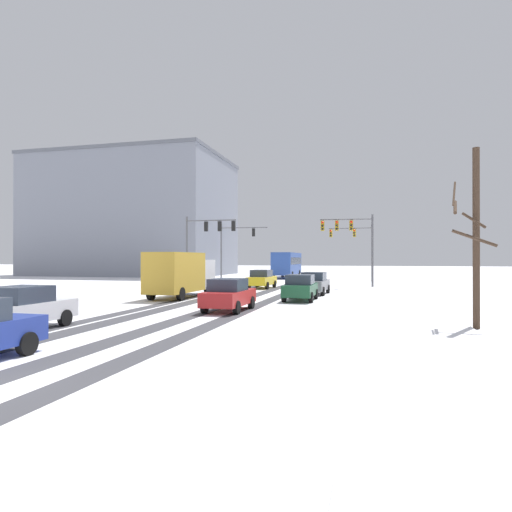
{
  "coord_description": "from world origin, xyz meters",
  "views": [
    {
      "loc": [
        8.17,
        -7.03,
        2.64
      ],
      "look_at": [
        0.0,
        25.12,
        2.8
      ],
      "focal_mm": 31.59,
      "sensor_mm": 36.0,
      "label": 1
    }
  ],
  "objects_px": {
    "traffic_signal_near_right": "(351,234)",
    "traffic_signal_far_right": "(357,241)",
    "traffic_signal_near_left": "(206,235)",
    "box_truck_delivery": "(181,273)",
    "bare_tree_sidewalk_near": "(475,235)",
    "office_building_far_left_block": "(135,217)",
    "car_red_fourth": "(229,295)",
    "bus_oncoming": "(287,263)",
    "car_yellow_cab_lead": "(262,279)",
    "car_white_fifth": "(22,308)",
    "car_dark_green_third": "(300,288)",
    "traffic_signal_far_left": "(234,243)",
    "car_grey_second": "(314,283)"
  },
  "relations": [
    {
      "from": "car_yellow_cab_lead",
      "to": "traffic_signal_far_right",
      "type": "bearing_deg",
      "value": 62.37
    },
    {
      "from": "traffic_signal_far_left",
      "to": "traffic_signal_near_right",
      "type": "bearing_deg",
      "value": -31.58
    },
    {
      "from": "bare_tree_sidewalk_near",
      "to": "traffic_signal_near_right",
      "type": "bearing_deg",
      "value": 103.54
    },
    {
      "from": "traffic_signal_near_right",
      "to": "bare_tree_sidewalk_near",
      "type": "height_order",
      "value": "bare_tree_sidewalk_near"
    },
    {
      "from": "car_dark_green_third",
      "to": "car_red_fourth",
      "type": "bearing_deg",
      "value": -112.83
    },
    {
      "from": "car_grey_second",
      "to": "car_dark_green_third",
      "type": "xyz_separation_m",
      "value": [
        -0.24,
        -5.14,
        0.0
      ]
    },
    {
      "from": "box_truck_delivery",
      "to": "bare_tree_sidewalk_near",
      "type": "bearing_deg",
      "value": -31.48
    },
    {
      "from": "bare_tree_sidewalk_near",
      "to": "traffic_signal_far_left",
      "type": "bearing_deg",
      "value": 121.54
    },
    {
      "from": "traffic_signal_near_right",
      "to": "traffic_signal_far_right",
      "type": "height_order",
      "value": "same"
    },
    {
      "from": "traffic_signal_far_right",
      "to": "car_dark_green_third",
      "type": "distance_m",
      "value": 25.7
    },
    {
      "from": "car_red_fourth",
      "to": "office_building_far_left_block",
      "type": "distance_m",
      "value": 53.51
    },
    {
      "from": "car_grey_second",
      "to": "car_red_fourth",
      "type": "relative_size",
      "value": 1.01
    },
    {
      "from": "car_yellow_cab_lead",
      "to": "bare_tree_sidewalk_near",
      "type": "relative_size",
      "value": 0.61
    },
    {
      "from": "traffic_signal_near_left",
      "to": "car_yellow_cab_lead",
      "type": "height_order",
      "value": "traffic_signal_near_left"
    },
    {
      "from": "car_white_fifth",
      "to": "car_yellow_cab_lead",
      "type": "bearing_deg",
      "value": 82.8
    },
    {
      "from": "car_white_fifth",
      "to": "bare_tree_sidewalk_near",
      "type": "distance_m",
      "value": 16.92
    },
    {
      "from": "office_building_far_left_block",
      "to": "car_white_fifth",
      "type": "bearing_deg",
      "value": -64.61
    },
    {
      "from": "car_red_fourth",
      "to": "bus_oncoming",
      "type": "xyz_separation_m",
      "value": [
        -4.09,
        38.85,
        1.18
      ]
    },
    {
      "from": "traffic_signal_near_left",
      "to": "car_white_fifth",
      "type": "bearing_deg",
      "value": -84.71
    },
    {
      "from": "car_dark_green_third",
      "to": "bus_oncoming",
      "type": "xyz_separation_m",
      "value": [
        -6.74,
        32.55,
        1.18
      ]
    },
    {
      "from": "car_red_fourth",
      "to": "car_yellow_cab_lead",
      "type": "bearing_deg",
      "value": 97.97
    },
    {
      "from": "traffic_signal_far_right",
      "to": "box_truck_delivery",
      "type": "height_order",
      "value": "traffic_signal_far_right"
    },
    {
      "from": "car_white_fifth",
      "to": "office_building_far_left_block",
      "type": "bearing_deg",
      "value": 115.39
    },
    {
      "from": "box_truck_delivery",
      "to": "office_building_far_left_block",
      "type": "xyz_separation_m",
      "value": [
        -24.26,
        36.89,
        7.64
      ]
    },
    {
      "from": "box_truck_delivery",
      "to": "office_building_far_left_block",
      "type": "height_order",
      "value": "office_building_far_left_block"
    },
    {
      "from": "traffic_signal_far_right",
      "to": "bare_tree_sidewalk_near",
      "type": "distance_m",
      "value": 35.15
    },
    {
      "from": "traffic_signal_far_right",
      "to": "car_dark_green_third",
      "type": "bearing_deg",
      "value": -96.13
    },
    {
      "from": "car_dark_green_third",
      "to": "office_building_far_left_block",
      "type": "distance_m",
      "value": 50.18
    },
    {
      "from": "car_yellow_cab_lead",
      "to": "car_white_fifth",
      "type": "xyz_separation_m",
      "value": [
        -3.09,
        -24.48,
        0.0
      ]
    },
    {
      "from": "traffic_signal_far_left",
      "to": "car_dark_green_third",
      "type": "height_order",
      "value": "traffic_signal_far_left"
    },
    {
      "from": "car_red_fourth",
      "to": "car_grey_second",
      "type": "bearing_deg",
      "value": 75.8
    },
    {
      "from": "traffic_signal_near_right",
      "to": "office_building_far_left_block",
      "type": "xyz_separation_m",
      "value": [
        -35.03,
        24.33,
        4.53
      ]
    },
    {
      "from": "car_grey_second",
      "to": "box_truck_delivery",
      "type": "relative_size",
      "value": 0.56
    },
    {
      "from": "bare_tree_sidewalk_near",
      "to": "office_building_far_left_block",
      "type": "height_order",
      "value": "office_building_far_left_block"
    },
    {
      "from": "car_grey_second",
      "to": "traffic_signal_near_left",
      "type": "bearing_deg",
      "value": 150.46
    },
    {
      "from": "car_white_fifth",
      "to": "bus_oncoming",
      "type": "xyz_separation_m",
      "value": [
        1.36,
        46.51,
        1.18
      ]
    },
    {
      "from": "bus_oncoming",
      "to": "car_yellow_cab_lead",
      "type": "bearing_deg",
      "value": -85.49
    },
    {
      "from": "car_yellow_cab_lead",
      "to": "box_truck_delivery",
      "type": "xyz_separation_m",
      "value": [
        -3.18,
        -10.08,
        0.82
      ]
    },
    {
      "from": "car_dark_green_third",
      "to": "car_white_fifth",
      "type": "relative_size",
      "value": 1.0
    },
    {
      "from": "traffic_signal_far_left",
      "to": "bus_oncoming",
      "type": "bearing_deg",
      "value": 69.88
    },
    {
      "from": "traffic_signal_near_right",
      "to": "office_building_far_left_block",
      "type": "distance_m",
      "value": 42.89
    },
    {
      "from": "traffic_signal_far_left",
      "to": "bare_tree_sidewalk_near",
      "type": "bearing_deg",
      "value": -58.46
    },
    {
      "from": "traffic_signal_near_left",
      "to": "box_truck_delivery",
      "type": "xyz_separation_m",
      "value": [
        2.24,
        -10.73,
        -3.12
      ]
    },
    {
      "from": "traffic_signal_near_left",
      "to": "car_red_fourth",
      "type": "relative_size",
      "value": 1.58
    },
    {
      "from": "box_truck_delivery",
      "to": "traffic_signal_near_right",
      "type": "bearing_deg",
      "value": 49.4
    },
    {
      "from": "car_yellow_cab_lead",
      "to": "car_grey_second",
      "type": "relative_size",
      "value": 1.0
    },
    {
      "from": "traffic_signal_near_right",
      "to": "car_dark_green_third",
      "type": "xyz_separation_m",
      "value": [
        -2.58,
        -13.01,
        -3.93
      ]
    },
    {
      "from": "car_yellow_cab_lead",
      "to": "car_white_fifth",
      "type": "relative_size",
      "value": 1.01
    },
    {
      "from": "car_white_fifth",
      "to": "office_building_far_left_block",
      "type": "relative_size",
      "value": 0.14
    },
    {
      "from": "bus_oncoming",
      "to": "office_building_far_left_block",
      "type": "xyz_separation_m",
      "value": [
        -25.71,
        4.78,
        7.29
      ]
    }
  ]
}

